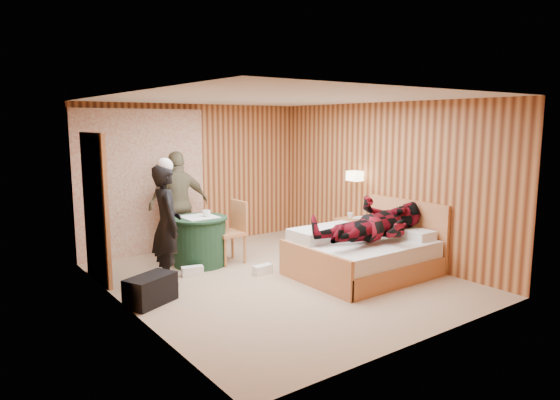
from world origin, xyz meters
TOP-DOWN VIEW (x-y plane):
  - floor at (0.00, 0.00)m, footprint 4.20×5.00m
  - ceiling at (0.00, 0.00)m, footprint 4.20×5.00m
  - wall_back at (0.00, 2.50)m, footprint 4.20×0.02m
  - wall_left at (-2.10, 0.00)m, footprint 0.02×5.00m
  - wall_right at (2.10, 0.00)m, footprint 0.02×5.00m
  - curtain at (-1.00, 2.43)m, footprint 2.20×0.08m
  - doorway at (-2.06, 1.40)m, footprint 0.06×0.90m
  - wall_lamp at (1.92, 0.45)m, footprint 0.26×0.24m
  - bed at (1.13, -0.55)m, footprint 1.94×1.47m
  - nightstand at (1.88, 0.37)m, footprint 0.44×0.60m
  - round_table at (-0.56, 1.27)m, footprint 0.86×0.86m
  - chair_far at (-0.58, 1.95)m, footprint 0.54×0.54m
  - chair_near at (-0.04, 1.12)m, footprint 0.45×0.45m
  - duffel_bag at (-1.82, 0.11)m, footprint 0.70×0.56m
  - sneaker_left at (-0.90, 0.84)m, footprint 0.33×0.19m
  - sneaker_right at (-0.04, 0.31)m, footprint 0.31×0.14m
  - woman_standing at (-1.33, 0.70)m, footprint 0.49×0.66m
  - man_at_table at (-0.56, 1.99)m, footprint 1.03×0.47m
  - man_on_bed at (1.15, -0.78)m, footprint 0.86×0.67m
  - book_lower at (1.88, 0.32)m, footprint 0.22×0.26m
  - book_upper at (1.88, 0.32)m, footprint 0.23×0.27m
  - cup_nightstand at (1.88, 0.50)m, footprint 0.10×0.10m
  - cup_table at (-0.46, 1.22)m, footprint 0.14×0.14m

SIDE VIEW (x-z plane):
  - floor at x=0.00m, z-range -0.01..0.01m
  - sneaker_right at x=-0.04m, z-range 0.00..0.13m
  - sneaker_left at x=-0.90m, z-range 0.00..0.14m
  - duffel_bag at x=-1.82m, z-range 0.00..0.35m
  - bed at x=1.13m, z-range -0.21..0.80m
  - nightstand at x=1.88m, z-range 0.01..0.59m
  - round_table at x=-0.56m, z-range 0.00..0.76m
  - chair_far at x=-0.58m, z-range 0.07..1.00m
  - chair_near at x=-0.04m, z-range 0.08..1.05m
  - book_lower at x=1.88m, z-range 0.58..0.60m
  - book_upper at x=1.88m, z-range 0.60..0.62m
  - cup_nightstand at x=1.88m, z-range 0.58..0.67m
  - cup_table at x=-0.46m, z-range 0.76..0.86m
  - woman_standing at x=-1.33m, z-range 0.00..1.64m
  - man_at_table at x=-0.56m, z-range 0.00..1.72m
  - man_on_bed at x=1.15m, z-range 0.05..1.82m
  - doorway at x=-2.06m, z-range 0.00..2.05m
  - curtain at x=-1.00m, z-range 0.00..2.40m
  - wall_back at x=0.00m, z-range 0.00..2.50m
  - wall_left at x=-2.10m, z-range 0.00..2.50m
  - wall_right at x=2.10m, z-range 0.00..2.50m
  - wall_lamp at x=1.92m, z-range 1.22..1.38m
  - ceiling at x=0.00m, z-range 2.50..2.50m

